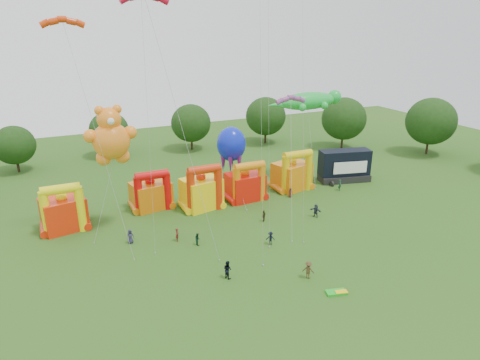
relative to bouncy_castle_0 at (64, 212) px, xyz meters
name	(u,v)px	position (x,y,z in m)	size (l,w,h in m)	color
ground	(301,308)	(18.92, -26.69, -2.50)	(160.00, 160.00, 0.00)	#275417
tree_ring	(290,248)	(17.74, -26.08, 3.76)	(123.95, 126.06, 12.07)	#352314
bouncy_castle_0	(64,212)	(0.00, 0.00, 0.00)	(5.84, 5.01, 6.59)	red
bouncy_castle_1	(151,193)	(11.85, 2.17, -0.23)	(5.84, 5.00, 5.98)	#CE670B
bouncy_castle_2	(202,191)	(18.46, -0.84, 0.08)	(5.90, 5.09, 6.81)	yellow
bouncy_castle_3	(246,185)	(25.56, -0.51, -0.13)	(5.51, 4.54, 6.24)	red
bouncy_castle_4	(293,174)	(34.30, 0.37, 0.03)	(6.32, 5.55, 6.68)	orange
stage_trailer	(344,166)	(44.20, 0.01, 0.10)	(8.97, 5.04, 5.38)	black
teddy_bear_kite	(108,168)	(5.62, -3.25, 6.11)	(6.97, 5.46, 16.17)	orange
gecko_kite	(310,128)	(39.07, 3.24, 6.37)	(14.18, 9.29, 14.64)	green
octopus_kite	(234,159)	(25.02, 2.75, 3.05)	(4.50, 10.95, 10.35)	#0D20CB
parafoil_kites	(204,149)	(15.87, -9.58, 8.87)	(32.46, 13.62, 28.95)	red
diamond_kites	(243,101)	(19.70, -12.12, 14.60)	(19.67, 14.24, 39.83)	red
folded_kite_bundle	(337,292)	(23.34, -26.22, -2.36)	(2.19, 1.48, 0.31)	green
spectator_0	(130,236)	(6.89, -7.28, -1.60)	(0.88, 0.57, 1.81)	#2A2843
spectator_1	(177,235)	(12.22, -9.13, -1.63)	(0.64, 0.42, 1.74)	maroon
spectator_2	(198,239)	(14.17, -11.05, -1.73)	(0.75, 0.58, 1.54)	#163722
spectator_3	(270,238)	(22.17, -14.63, -1.67)	(1.07, 0.62, 1.66)	black
spectator_4	(264,216)	(24.44, -8.58, -1.69)	(0.94, 0.39, 1.61)	#3D3418
spectator_5	(316,211)	(31.60, -10.29, -1.59)	(1.69, 0.54, 1.83)	#24283C
spectator_6	(290,193)	(32.12, -2.70, -1.74)	(0.74, 0.48, 1.52)	#4E2316
spectator_7	(340,185)	(40.81, -3.51, -1.58)	(0.67, 0.44, 1.84)	#1B4430
spectator_8	(228,269)	(14.65, -19.12, -1.51)	(0.96, 0.75, 1.97)	black
spectator_9	(308,270)	(22.27, -22.69, -1.54)	(1.24, 0.71, 1.92)	#48351C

